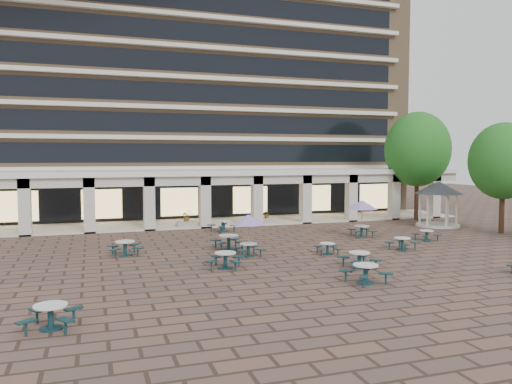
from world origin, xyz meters
TOP-DOWN VIEW (x-y plane):
  - ground at (0.00, 0.00)m, footprint 120.00×120.00m
  - apartment_building at (0.00, 25.47)m, footprint 40.00×15.50m
  - retail_arcade at (0.00, 14.80)m, footprint 42.00×6.60m
  - picnic_table_0 at (-11.68, -8.39)m, footprint 1.97×1.97m
  - picnic_table_1 at (0.79, -6.45)m, footprint 2.04×2.04m
  - picnic_table_2 at (2.06, -3.72)m, footprint 1.77×1.77m
  - picnic_table_5 at (-8.68, 3.07)m, footprint 1.91×1.91m
  - picnic_table_6 at (-2.26, 0.76)m, footprint 1.98×1.98m
  - picnic_table_7 at (2.10, -0.15)m, footprint 1.65×1.65m
  - picnic_table_8 at (-4.22, -1.76)m, footprint 2.19×2.19m
  - picnic_table_9 at (-2.78, 2.95)m, footprint 1.97×1.97m
  - picnic_table_10 at (6.91, -0.26)m, footprint 1.97×1.97m
  - picnic_table_11 at (7.10, 4.70)m, footprint 2.15×2.15m
  - picnic_table_12 at (-1.32, 10.00)m, footprint 2.22×2.22m
  - picnic_table_13 at (10.34, 2.03)m, footprint 1.54×1.54m
  - gazebo at (15.55, 7.51)m, footprint 3.77×3.77m
  - tree_east_a at (17.43, 3.00)m, footprint 4.75×4.75m
  - tree_east_c at (16.50, 11.58)m, footprint 5.62×5.62m
  - planter_left at (-3.44, 12.90)m, footprint 1.50×0.88m
  - planter_right at (3.13, 12.90)m, footprint 1.50×0.65m

SIDE VIEW (x-z plane):
  - ground at x=0.00m, z-range 0.00..0.00m
  - picnic_table_7 at x=2.10m, z-range 0.06..0.71m
  - picnic_table_13 at x=10.34m, z-range 0.07..0.74m
  - picnic_table_10 at x=6.91m, z-range 0.07..0.79m
  - planter_right at x=3.13m, z-range -0.14..1.05m
  - picnic_table_2 at x=2.06m, z-range 0.08..0.86m
  - picnic_table_0 at x=-11.68m, z-range 0.08..0.86m
  - picnic_table_8 at x=-4.22m, z-range 0.08..0.87m
  - picnic_table_5 at x=-8.68m, z-range 0.08..0.89m
  - picnic_table_12 at x=-1.32m, z-range 0.08..0.90m
  - picnic_table_1 at x=0.79m, z-range 0.08..0.90m
  - picnic_table_9 at x=-2.78m, z-range 0.08..0.95m
  - planter_left at x=-3.44m, z-range -0.10..1.25m
  - picnic_table_6 at x=-2.26m, z-range 0.80..3.09m
  - picnic_table_11 at x=7.10m, z-range 0.87..3.36m
  - gazebo at x=15.55m, z-range 0.89..4.39m
  - retail_arcade at x=0.00m, z-range 0.80..5.20m
  - tree_east_a at x=17.43m, z-range 1.21..9.12m
  - tree_east_c at x=16.50m, z-range 1.44..10.80m
  - apartment_building at x=0.00m, z-range 0.00..25.20m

